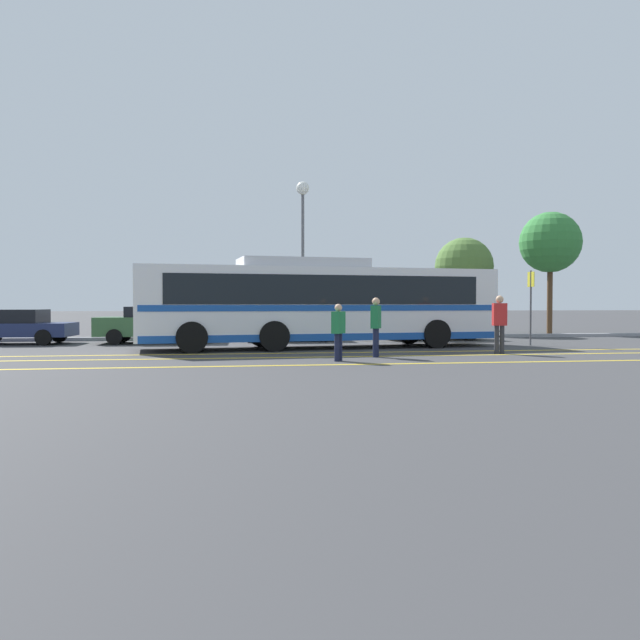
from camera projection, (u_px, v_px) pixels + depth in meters
name	position (u px, v px, depth m)	size (l,w,h in m)	color
ground_plane	(294.00, 347.00, 22.21)	(220.00, 220.00, 0.00)	#38383A
lane_strip_0	(330.00, 353.00, 19.75)	(0.20, 32.55, 0.01)	gold
lane_strip_1	(339.00, 357.00, 18.25)	(0.20, 32.55, 0.01)	gold
lane_strip_2	(355.00, 364.00, 15.96)	(0.20, 32.55, 0.01)	gold
curb_strip	(302.00, 337.00, 27.34)	(40.55, 0.36, 0.15)	#99999E
transit_bus	(320.00, 302.00, 21.88)	(13.04, 4.03, 3.12)	white
parked_car_0	(18.00, 326.00, 23.95)	(4.16, 2.20, 1.33)	navy
parked_car_1	(154.00, 324.00, 24.47)	(4.41, 2.03, 1.44)	#335B33
parked_car_2	(291.00, 325.00, 25.75)	(4.06, 1.95, 1.36)	#335B33
parked_car_3	(434.00, 322.00, 26.71)	(4.38, 1.82, 1.54)	olive
pedestrian_0	(499.00, 320.00, 19.34)	(0.44, 0.27, 1.81)	#2D2D33
pedestrian_1	(338.00, 329.00, 16.86)	(0.43, 0.47, 1.55)	#191E38
pedestrian_2	(376.00, 323.00, 18.13)	(0.39, 0.47, 1.73)	#191E38
bus_stop_sign	(531.00, 299.00, 23.17)	(0.08, 0.40, 2.79)	#59595E
street_lamp	(303.00, 218.00, 28.32)	(0.59, 0.59, 7.10)	#59595E
tree_0	(550.00, 243.00, 32.29)	(3.14, 3.14, 6.31)	#513823
tree_1	(464.00, 267.00, 31.30)	(2.92, 2.92, 4.87)	#513823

